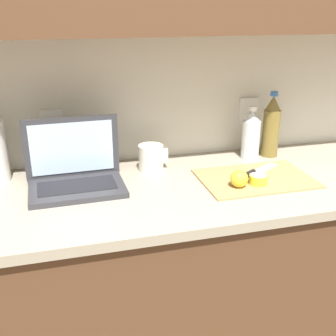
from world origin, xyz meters
name	(u,v)px	position (x,y,z in m)	size (l,w,h in m)	color
counter_unit	(250,271)	(0.02, 0.00, 0.46)	(2.18, 0.66, 0.89)	brown
laptop	(75,171)	(-0.67, 0.09, 0.95)	(0.35, 0.24, 0.24)	#333338
cutting_board	(257,178)	(0.00, -0.02, 0.90)	(0.42, 0.29, 0.01)	tan
knife	(250,174)	(-0.01, 0.00, 0.91)	(0.24, 0.16, 0.02)	silver
lemon_half_cut	(258,179)	(-0.02, -0.08, 0.92)	(0.07, 0.07, 0.04)	yellow
lemon_whole_beside	(239,179)	(-0.10, -0.08, 0.93)	(0.06, 0.06, 0.06)	yellow
bottle_green_soda	(271,127)	(0.18, 0.22, 1.03)	(0.07, 0.07, 0.28)	olive
bottle_oil_tall	(251,135)	(0.09, 0.22, 1.00)	(0.08, 0.08, 0.23)	silver
measuring_cup	(151,158)	(-0.36, 0.18, 0.95)	(0.12, 0.10, 0.10)	silver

